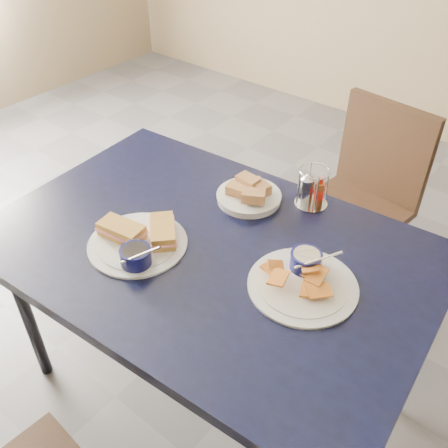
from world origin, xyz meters
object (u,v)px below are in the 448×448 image
Objects in this scene: dining_table at (208,259)px; sandwich_plate at (139,240)px; plantain_plate at (303,277)px; bread_basket at (249,194)px; chair_far at (364,188)px; condiment_caddy at (311,190)px.

sandwich_plate reaches higher than dining_table.
plantain_plate reaches higher than bread_basket.
plantain_plate is at bearing -76.98° from chair_far.
condiment_caddy is at bearing 60.64° from sandwich_plate.
plantain_plate is 1.42× the size of bread_basket.
chair_far is at bearing 93.01° from condiment_caddy.
sandwich_plate and plantain_plate have the same top height.
sandwich_plate is 2.31× the size of condiment_caddy.
condiment_caddy reaches higher than bread_basket.
plantain_plate is (0.46, 0.18, -0.01)m from sandwich_plate.
sandwich_plate is 1.04× the size of plantain_plate.
chair_far and plantain_plate have the same top height.
dining_table is 10.23× the size of condiment_caddy.
bread_basket is (-0.04, 0.26, 0.08)m from dining_table.
dining_table is at bearing -96.09° from chair_far.
sandwich_plate is at bearing -103.46° from chair_far.
bread_basket is 1.57× the size of condiment_caddy.
chair_far is 2.76× the size of sandwich_plate.
plantain_plate is 2.23× the size of condiment_caddy.
dining_table is 4.42× the size of sandwich_plate.
condiment_caddy is (-0.18, 0.33, 0.04)m from plantain_plate.
chair_far reaches higher than bread_basket.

